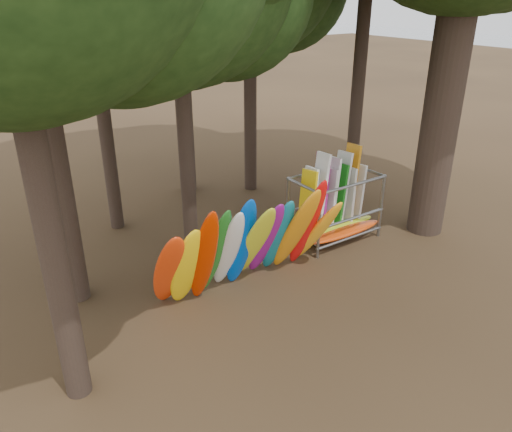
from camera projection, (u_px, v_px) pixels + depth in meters
ground at (305, 274)px, 14.07m from camera, size 120.00×120.00×0.00m
kayak_row at (249, 245)px, 12.82m from camera, size 5.26×2.10×3.11m
storage_rack at (334, 209)px, 15.74m from camera, size 3.06×1.58×2.90m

